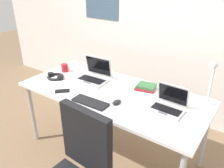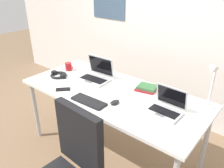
% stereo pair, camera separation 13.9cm
% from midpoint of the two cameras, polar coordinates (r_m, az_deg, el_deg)
% --- Properties ---
extents(ground_plane, '(12.00, 12.00, 0.00)m').
position_cam_midpoint_polar(ground_plane, '(2.62, -1.58, -16.32)').
color(ground_plane, '#7A6047').
extents(wall_back, '(6.00, 0.13, 2.60)m').
position_cam_midpoint_polar(wall_back, '(2.93, 11.51, 16.45)').
color(wall_back, silver).
rests_on(wall_back, ground_plane).
extents(desk, '(1.80, 0.80, 0.74)m').
position_cam_midpoint_polar(desk, '(2.22, -1.80, -3.20)').
color(desk, white).
rests_on(desk, ground_plane).
extents(desk_lamp, '(0.12, 0.18, 0.40)m').
position_cam_midpoint_polar(desk_lamp, '(2.03, 21.47, 0.04)').
color(desk_lamp, white).
rests_on(desk_lamp, desk).
extents(laptop_back_right, '(0.33, 0.28, 0.24)m').
position_cam_midpoint_polar(laptop_back_right, '(2.42, -6.19, 2.00)').
color(laptop_back_right, '#B7BABC').
rests_on(laptop_back_right, desk).
extents(laptop_mid_desk, '(0.28, 0.23, 0.20)m').
position_cam_midpoint_polar(laptop_mid_desk, '(1.93, 11.81, -5.25)').
color(laptop_mid_desk, '#B7BABC').
rests_on(laptop_mid_desk, desk).
extents(external_keyboard, '(0.33, 0.13, 0.02)m').
position_cam_midpoint_polar(external_keyboard, '(2.01, -7.40, -4.52)').
color(external_keyboard, black).
rests_on(external_keyboard, desk).
extents(computer_mouse, '(0.07, 0.10, 0.03)m').
position_cam_midpoint_polar(computer_mouse, '(1.98, -0.83, -4.55)').
color(computer_mouse, black).
rests_on(computer_mouse, desk).
extents(cell_phone, '(0.14, 0.14, 0.01)m').
position_cam_midpoint_polar(cell_phone, '(2.26, -14.00, -1.73)').
color(cell_phone, black).
rests_on(cell_phone, desk).
extents(headphones, '(0.21, 0.18, 0.04)m').
position_cam_midpoint_polar(headphones, '(2.55, -15.41, 1.78)').
color(headphones, black).
rests_on(headphones, desk).
extents(book_stack, '(0.22, 0.18, 0.05)m').
position_cam_midpoint_polar(book_stack, '(2.24, 6.69, -0.75)').
color(book_stack, maroon).
rests_on(book_stack, desk).
extents(coffee_mug, '(0.11, 0.08, 0.09)m').
position_cam_midpoint_polar(coffee_mug, '(2.68, -13.09, 3.91)').
color(coffee_mug, '#B21E23').
rests_on(coffee_mug, desk).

